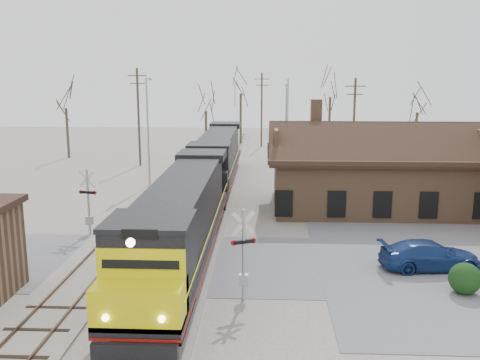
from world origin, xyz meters
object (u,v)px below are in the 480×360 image
(locomotive_trailing, at_px, (218,157))
(depot, at_px, (371,176))
(parked_car, at_px, (430,255))
(locomotive_lead, at_px, (180,223))

(locomotive_trailing, bearing_deg, depot, -34.65)
(locomotive_trailing, relative_size, parked_car, 4.14)
(locomotive_trailing, height_order, parked_car, locomotive_trailing)
(locomotive_trailing, xyz_separation_m, parked_car, (12.65, -20.63, -1.71))
(depot, relative_size, parked_car, 3.01)
(locomotive_lead, relative_size, locomotive_trailing, 1.00)
(depot, relative_size, locomotive_lead, 0.73)
(locomotive_lead, xyz_separation_m, locomotive_trailing, (0.00, 21.17, -0.00))
(depot, height_order, parked_car, depot)
(locomotive_lead, bearing_deg, depot, 47.05)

